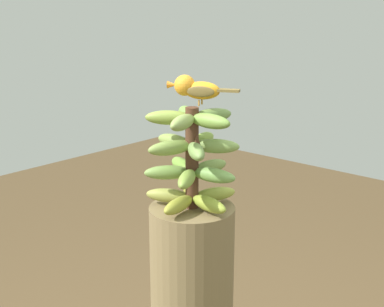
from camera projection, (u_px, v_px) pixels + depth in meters
name	position (u px, v px, depth m)	size (l,w,h in m)	color
banana_bunch	(192.00, 158.00, 1.58)	(0.29, 0.29, 0.31)	#4C2D1E
perched_bird	(194.00, 88.00, 1.57)	(0.12, 0.21, 0.09)	#C68933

